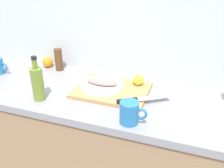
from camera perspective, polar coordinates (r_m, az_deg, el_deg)
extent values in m
cube|color=silver|center=(1.59, -2.49, 15.32)|extent=(3.20, 0.05, 2.50)
cube|color=#9E7A56|center=(1.69, -6.16, -15.52)|extent=(2.00, 0.58, 0.86)
cube|color=gray|center=(1.43, -7.02, -1.95)|extent=(2.00, 0.60, 0.04)
cube|color=tan|center=(1.38, 0.00, -1.49)|extent=(0.41, 0.31, 0.02)
cylinder|color=white|center=(1.40, -2.40, -0.30)|extent=(0.25, 0.25, 0.01)
ellipsoid|color=tan|center=(1.38, -2.42, 0.65)|extent=(0.19, 0.08, 0.04)
cube|color=silver|center=(1.28, 9.86, -3.16)|extent=(0.17, 0.13, 0.00)
cube|color=black|center=(1.24, 3.65, -3.99)|extent=(0.10, 0.08, 0.02)
sphere|color=yellow|center=(1.41, 6.31, 0.98)|extent=(0.06, 0.06, 0.06)
cylinder|color=olive|center=(1.32, -17.23, -0.08)|extent=(0.06, 0.06, 0.18)
cylinder|color=olive|center=(1.28, -17.91, 4.54)|extent=(0.03, 0.03, 0.05)
cylinder|color=black|center=(1.27, -18.11, 5.92)|extent=(0.03, 0.03, 0.02)
cylinder|color=#2672B2|center=(1.10, 4.10, -6.77)|extent=(0.09, 0.09, 0.11)
torus|color=#2672B2|center=(1.09, 6.98, -7.04)|extent=(0.06, 0.01, 0.06)
torus|color=#2672B2|center=(1.74, -24.37, 3.83)|extent=(0.06, 0.01, 0.06)
sphere|color=orange|center=(1.77, -15.04, 5.06)|extent=(0.07, 0.07, 0.07)
cylinder|color=brown|center=(1.68, -12.58, 5.69)|extent=(0.05, 0.05, 0.15)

